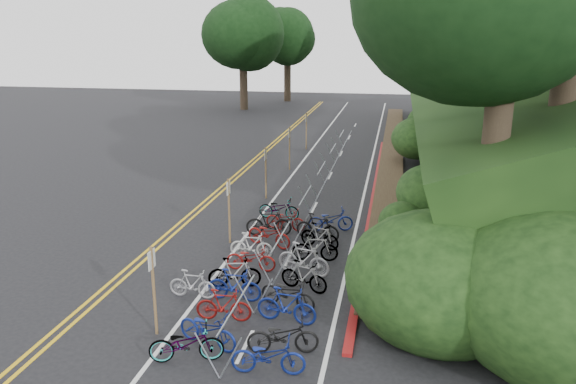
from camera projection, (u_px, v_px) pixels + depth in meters
name	position (u px, v px, depth m)	size (l,w,h in m)	color
ground	(162.00, 300.00, 16.76)	(120.00, 120.00, 0.00)	black
road_markings	(262.00, 204.00, 26.17)	(7.47, 80.00, 0.01)	gold
red_curb	(374.00, 197.00, 27.02)	(0.25, 28.00, 0.10)	maroon
embankment	(511.00, 127.00, 31.63)	(14.30, 48.14, 9.11)	black
bike_rack_front	(238.00, 313.00, 14.23)	(1.14, 3.37, 1.16)	#9196A0
bike_racks_rest	(321.00, 174.00, 28.24)	(1.14, 23.00, 1.17)	#9196A0
signpost_near	(153.00, 285.00, 14.52)	(0.08, 0.40, 2.47)	brown
signposts_rest	(279.00, 156.00, 29.46)	(0.08, 18.40, 2.50)	brown
bike_front	(192.00, 284.00, 16.82)	(1.48, 0.42, 0.89)	#9E9EA3
bike_valet	(275.00, 263.00, 18.26)	(3.44, 12.98, 1.10)	slate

